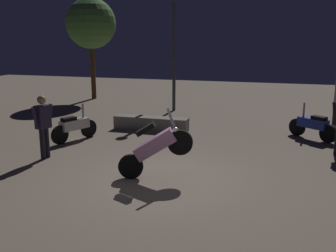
{
  "coord_description": "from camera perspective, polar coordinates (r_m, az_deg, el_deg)",
  "views": [
    {
      "loc": [
        2.41,
        -7.79,
        3.1
      ],
      "look_at": [
        -0.2,
        0.97,
        1.0
      ],
      "focal_mm": 41.4,
      "sensor_mm": 36.0,
      "label": 1
    }
  ],
  "objects": [
    {
      "name": "motorcycle_white_parked_left",
      "position": [
        12.15,
        -13.61,
        -0.09
      ],
      "size": [
        0.72,
        1.58,
        1.11
      ],
      "rotation": [
        0.0,
        0.0,
        1.19
      ],
      "color": "black",
      "rests_on": "ground_plane"
    },
    {
      "name": "streetlamp_near",
      "position": [
        16.53,
        0.9,
        13.38
      ],
      "size": [
        0.36,
        0.36,
        5.1
      ],
      "color": "#38383D",
      "rests_on": "ground_plane"
    },
    {
      "name": "person_rider_beside",
      "position": [
        10.46,
        -17.92,
        0.67
      ],
      "size": [
        0.32,
        0.66,
        1.66
      ],
      "rotation": [
        0.0,
        0.0,
        2.89
      ],
      "color": "black",
      "rests_on": "ground_plane"
    },
    {
      "name": "ground_plane",
      "position": [
        8.72,
        -0.59,
        -7.88
      ],
      "size": [
        40.0,
        40.0,
        0.0
      ],
      "primitive_type": "plane",
      "color": "#756656"
    },
    {
      "name": "motorcycle_blue_parked_right",
      "position": [
        12.79,
        20.53,
        0.09
      ],
      "size": [
        1.38,
        1.09,
        1.11
      ],
      "rotation": [
        0.0,
        0.0,
        2.49
      ],
      "color": "black",
      "rests_on": "ground_plane"
    },
    {
      "name": "planter_wall_low",
      "position": [
        13.25,
        -2.52,
        0.39
      ],
      "size": [
        2.57,
        0.5,
        0.45
      ],
      "color": "gray",
      "rests_on": "ground_plane"
    },
    {
      "name": "motorcycle_pink_foreground",
      "position": [
        8.52,
        -1.95,
        -3.12
      ],
      "size": [
        1.64,
        0.5,
        1.63
      ],
      "rotation": [
        0.0,
        0.0,
        0.21
      ],
      "color": "black",
      "rests_on": "ground_plane"
    },
    {
      "name": "tree_left_bg",
      "position": [
        20.26,
        -11.27,
        14.52
      ],
      "size": [
        2.49,
        2.49,
        5.02
      ],
      "color": "#4C331E",
      "rests_on": "ground_plane"
    }
  ]
}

